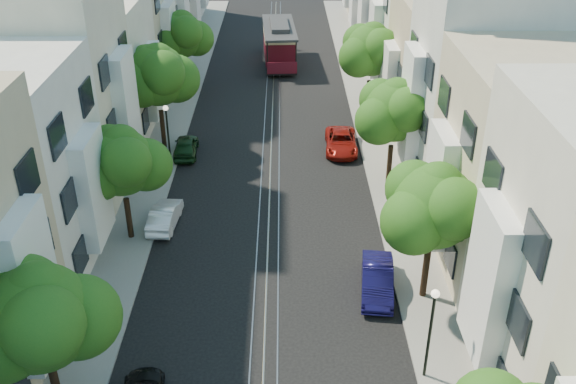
{
  "coord_description": "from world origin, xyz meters",
  "views": [
    {
      "loc": [
        0.82,
        -14.33,
        18.67
      ],
      "look_at": [
        1.06,
        14.98,
        2.2
      ],
      "focal_mm": 40.0,
      "sensor_mm": 36.0,
      "label": 1
    }
  ],
  "objects_px": {
    "parked_car_w_far": "(186,146)",
    "lamp_west": "(167,127)",
    "lamp_east": "(432,321)",
    "tree_w_d": "(182,36)",
    "parked_car_e_far": "(341,142)",
    "tree_e_b": "(435,209)",
    "tree_e_d": "(372,51)",
    "tree_w_a": "(41,320)",
    "parked_car_w_mid": "(165,216)",
    "tree_w_c": "(158,77)",
    "parked_car_e_mid": "(377,280)",
    "tree_w_b": "(122,164)",
    "cable_car": "(279,41)",
    "tree_e_c": "(395,113)"
  },
  "relations": [
    {
      "from": "lamp_east",
      "to": "cable_car",
      "type": "relative_size",
      "value": 0.46
    },
    {
      "from": "tree_w_c",
      "to": "lamp_west",
      "type": "bearing_deg",
      "value": -74.25
    },
    {
      "from": "tree_e_c",
      "to": "tree_w_a",
      "type": "height_order",
      "value": "tree_w_a"
    },
    {
      "from": "tree_w_c",
      "to": "parked_car_w_mid",
      "type": "bearing_deg",
      "value": -80.99
    },
    {
      "from": "tree_e_b",
      "to": "parked_car_w_mid",
      "type": "bearing_deg",
      "value": 153.95
    },
    {
      "from": "tree_e_b",
      "to": "tree_w_c",
      "type": "relative_size",
      "value": 0.94
    },
    {
      "from": "tree_w_a",
      "to": "tree_w_c",
      "type": "bearing_deg",
      "value": 90.0
    },
    {
      "from": "cable_car",
      "to": "tree_e_b",
      "type": "bearing_deg",
      "value": -82.06
    },
    {
      "from": "lamp_east",
      "to": "parked_car_w_far",
      "type": "relative_size",
      "value": 1.12
    },
    {
      "from": "tree_w_d",
      "to": "tree_w_a",
      "type": "bearing_deg",
      "value": -90.0
    },
    {
      "from": "tree_w_c",
      "to": "tree_e_d",
      "type": "bearing_deg",
      "value": 22.62
    },
    {
      "from": "tree_w_a",
      "to": "tree_w_c",
      "type": "xyz_separation_m",
      "value": [
        0.0,
        23.0,
        0.34
      ]
    },
    {
      "from": "lamp_east",
      "to": "parked_car_w_far",
      "type": "distance_m",
      "value": 23.37
    },
    {
      "from": "tree_w_a",
      "to": "parked_car_w_mid",
      "type": "bearing_deg",
      "value": 83.39
    },
    {
      "from": "lamp_east",
      "to": "parked_car_w_mid",
      "type": "distance_m",
      "value": 16.54
    },
    {
      "from": "parked_car_w_mid",
      "to": "tree_w_d",
      "type": "bearing_deg",
      "value": -81.57
    },
    {
      "from": "tree_e_d",
      "to": "parked_car_w_far",
      "type": "distance_m",
      "value": 15.24
    },
    {
      "from": "tree_w_d",
      "to": "lamp_east",
      "type": "bearing_deg",
      "value": -67.2
    },
    {
      "from": "tree_w_c",
      "to": "tree_w_d",
      "type": "xyz_separation_m",
      "value": [
        -0.0,
        11.0,
        -0.47
      ]
    },
    {
      "from": "tree_e_b",
      "to": "tree_e_d",
      "type": "bearing_deg",
      "value": 90.0
    },
    {
      "from": "lamp_west",
      "to": "tree_w_c",
      "type": "bearing_deg",
      "value": 105.75
    },
    {
      "from": "lamp_west",
      "to": "parked_car_e_far",
      "type": "xyz_separation_m",
      "value": [
        10.99,
        2.62,
        -2.23
      ]
    },
    {
      "from": "tree_w_c",
      "to": "parked_car_e_mid",
      "type": "relative_size",
      "value": 1.75
    },
    {
      "from": "tree_w_d",
      "to": "parked_car_e_far",
      "type": "distance_m",
      "value": 16.87
    },
    {
      "from": "tree_w_d",
      "to": "parked_car_e_mid",
      "type": "bearing_deg",
      "value": -65.22
    },
    {
      "from": "lamp_east",
      "to": "cable_car",
      "type": "distance_m",
      "value": 39.79
    },
    {
      "from": "tree_e_b",
      "to": "lamp_west",
      "type": "relative_size",
      "value": 1.61
    },
    {
      "from": "tree_w_a",
      "to": "lamp_east",
      "type": "relative_size",
      "value": 1.61
    },
    {
      "from": "tree_e_c",
      "to": "parked_car_w_far",
      "type": "height_order",
      "value": "tree_e_c"
    },
    {
      "from": "cable_car",
      "to": "parked_car_w_mid",
      "type": "distance_m",
      "value": 28.79
    },
    {
      "from": "tree_w_d",
      "to": "lamp_east",
      "type": "xyz_separation_m",
      "value": [
        13.44,
        -31.98,
        -1.75
      ]
    },
    {
      "from": "tree_w_a",
      "to": "tree_e_b",
      "type": "bearing_deg",
      "value": 25.92
    },
    {
      "from": "tree_e_b",
      "to": "tree_w_a",
      "type": "distance_m",
      "value": 16.01
    },
    {
      "from": "tree_e_b",
      "to": "tree_w_a",
      "type": "xyz_separation_m",
      "value": [
        -14.4,
        -7.0,
        0.0
      ]
    },
    {
      "from": "cable_car",
      "to": "parked_car_w_mid",
      "type": "relative_size",
      "value": 2.49
    },
    {
      "from": "tree_w_b",
      "to": "cable_car",
      "type": "relative_size",
      "value": 0.69
    },
    {
      "from": "parked_car_e_mid",
      "to": "tree_w_b",
      "type": "bearing_deg",
      "value": 166.02
    },
    {
      "from": "tree_e_c",
      "to": "parked_car_e_far",
      "type": "relative_size",
      "value": 1.46
    },
    {
      "from": "parked_car_e_far",
      "to": "parked_car_w_mid",
      "type": "bearing_deg",
      "value": -135.47
    },
    {
      "from": "lamp_east",
      "to": "parked_car_e_mid",
      "type": "relative_size",
      "value": 1.03
    },
    {
      "from": "parked_car_w_far",
      "to": "lamp_west",
      "type": "bearing_deg",
      "value": 68.31
    },
    {
      "from": "parked_car_e_far",
      "to": "parked_car_e_mid",
      "type": "bearing_deg",
      "value": -86.11
    },
    {
      "from": "tree_w_a",
      "to": "cable_car",
      "type": "relative_size",
      "value": 0.73
    },
    {
      "from": "parked_car_w_mid",
      "to": "parked_car_w_far",
      "type": "xyz_separation_m",
      "value": [
        0.0,
        8.73,
        0.03
      ]
    },
    {
      "from": "tree_e_d",
      "to": "lamp_west",
      "type": "distance_m",
      "value": 16.39
    },
    {
      "from": "tree_w_b",
      "to": "cable_car",
      "type": "xyz_separation_m",
      "value": [
        7.64,
        29.38,
        -2.36
      ]
    },
    {
      "from": "tree_w_a",
      "to": "lamp_west",
      "type": "height_order",
      "value": "tree_w_a"
    },
    {
      "from": "parked_car_w_mid",
      "to": "parked_car_w_far",
      "type": "distance_m",
      "value": 8.73
    },
    {
      "from": "tree_w_a",
      "to": "cable_car",
      "type": "bearing_deg",
      "value": 79.54
    },
    {
      "from": "tree_e_b",
      "to": "parked_car_e_far",
      "type": "relative_size",
      "value": 1.5
    }
  ]
}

